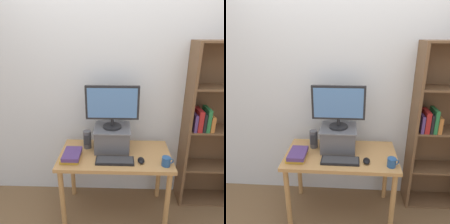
{
  "view_description": "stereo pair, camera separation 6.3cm",
  "coord_description": "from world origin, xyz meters",
  "views": [
    {
      "loc": [
        0.03,
        -1.91,
        1.88
      ],
      "look_at": [
        -0.03,
        0.05,
        1.15
      ],
      "focal_mm": 35.0,
      "sensor_mm": 36.0,
      "label": 1
    },
    {
      "loc": [
        0.1,
        -1.91,
        1.88
      ],
      "look_at": [
        -0.03,
        0.05,
        1.15
      ],
      "focal_mm": 35.0,
      "sensor_mm": 36.0,
      "label": 2
    }
  ],
  "objects": [
    {
      "name": "ground_plane",
      "position": [
        0.0,
        0.0,
        0.0
      ],
      "size": [
        12.0,
        12.0,
        0.0
      ],
      "primitive_type": "plane",
      "color": "brown"
    },
    {
      "name": "back_wall",
      "position": [
        0.0,
        0.39,
        1.3
      ],
      "size": [
        7.0,
        0.08,
        2.6
      ],
      "color": "silver",
      "rests_on": "ground_plane"
    },
    {
      "name": "desk",
      "position": [
        0.0,
        0.0,
        0.62
      ],
      "size": [
        1.11,
        0.58,
        0.72
      ],
      "color": "#B7844C",
      "rests_on": "ground_plane"
    },
    {
      "name": "bookshelf_unit",
      "position": [
        1.04,
        0.24,
        0.92
      ],
      "size": [
        0.66,
        0.28,
        1.8
      ],
      "color": "brown",
      "rests_on": "ground_plane"
    },
    {
      "name": "riser_box",
      "position": [
        -0.03,
        0.12,
        0.85
      ],
      "size": [
        0.37,
        0.33,
        0.24
      ],
      "color": "#515156",
      "rests_on": "desk"
    },
    {
      "name": "computer_monitor",
      "position": [
        -0.03,
        0.11,
        1.2
      ],
      "size": [
        0.53,
        0.19,
        0.44
      ],
      "color": "black",
      "rests_on": "riser_box"
    },
    {
      "name": "keyboard",
      "position": [
        0.0,
        -0.14,
        0.73
      ],
      "size": [
        0.36,
        0.14,
        0.02
      ],
      "color": "black",
      "rests_on": "desk"
    },
    {
      "name": "computer_mouse",
      "position": [
        0.25,
        -0.14,
        0.74
      ],
      "size": [
        0.06,
        0.1,
        0.04
      ],
      "color": "black",
      "rests_on": "desk"
    },
    {
      "name": "book_stack",
      "position": [
        -0.42,
        -0.1,
        0.76
      ],
      "size": [
        0.18,
        0.24,
        0.07
      ],
      "color": "gold",
      "rests_on": "desk"
    },
    {
      "name": "coffee_mug",
      "position": [
        0.47,
        -0.19,
        0.76
      ],
      "size": [
        0.11,
        0.08,
        0.09
      ],
      "color": "#234C84",
      "rests_on": "desk"
    },
    {
      "name": "desk_speaker",
      "position": [
        -0.29,
        0.12,
        0.82
      ],
      "size": [
        0.08,
        0.09,
        0.19
      ],
      "color": "#4C4C51",
      "rests_on": "desk"
    }
  ]
}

